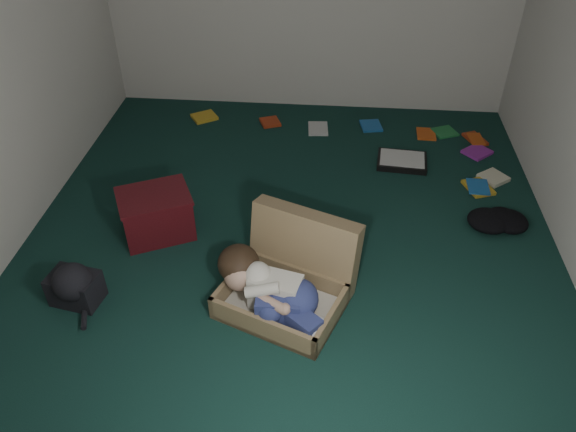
# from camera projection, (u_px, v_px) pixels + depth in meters

# --- Properties ---
(floor) EXTENTS (4.50, 4.50, 0.00)m
(floor) POSITION_uv_depth(u_px,v_px,m) (290.00, 240.00, 4.25)
(floor) COLOR #102F29
(floor) RESTS_ON ground
(wall_front) EXTENTS (4.50, 0.00, 4.50)m
(wall_front) POSITION_uv_depth(u_px,v_px,m) (227.00, 395.00, 1.69)
(wall_front) COLOR silver
(wall_front) RESTS_ON ground
(suitcase) EXTENTS (0.97, 0.96, 0.56)m
(suitcase) POSITION_uv_depth(u_px,v_px,m) (291.00, 277.00, 3.70)
(suitcase) COLOR #8F754E
(suitcase) RESTS_ON floor
(person) EXTENTS (0.73, 0.61, 0.34)m
(person) POSITION_uv_depth(u_px,v_px,m) (270.00, 289.00, 3.56)
(person) COLOR white
(person) RESTS_ON suitcase
(maroon_bin) EXTENTS (0.65, 0.60, 0.36)m
(maroon_bin) POSITION_uv_depth(u_px,v_px,m) (156.00, 214.00, 4.22)
(maroon_bin) COLOR #4A0F14
(maroon_bin) RESTS_ON floor
(backpack) EXTENTS (0.45, 0.38, 0.24)m
(backpack) POSITION_uv_depth(u_px,v_px,m) (75.00, 287.00, 3.70)
(backpack) COLOR black
(backpack) RESTS_ON floor
(clothing_pile) EXTENTS (0.49, 0.43, 0.14)m
(clothing_pile) POSITION_uv_depth(u_px,v_px,m) (509.00, 223.00, 4.31)
(clothing_pile) COLOR black
(clothing_pile) RESTS_ON floor
(paper_tray) EXTENTS (0.46, 0.36, 0.06)m
(paper_tray) POSITION_uv_depth(u_px,v_px,m) (402.00, 161.00, 5.08)
(paper_tray) COLOR black
(paper_tray) RESTS_ON floor
(book_scatter) EXTENTS (2.95, 1.26, 0.02)m
(book_scatter) POSITION_uv_depth(u_px,v_px,m) (391.00, 140.00, 5.41)
(book_scatter) COLOR gold
(book_scatter) RESTS_ON floor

